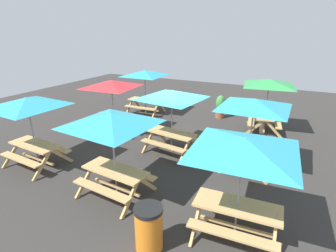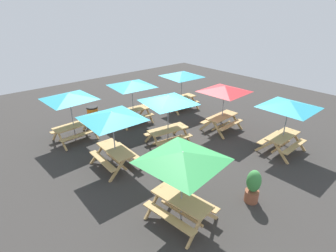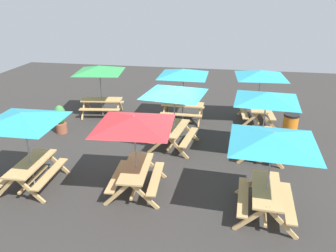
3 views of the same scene
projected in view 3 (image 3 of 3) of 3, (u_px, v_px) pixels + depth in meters
name	position (u px, v px, depth m)	size (l,w,h in m)	color
ground_plane	(165.00, 147.00, 12.04)	(26.92, 26.92, 0.00)	#33302D
picnic_table_0	(175.00, 95.00, 11.36)	(2.80, 2.80, 2.34)	tan
picnic_table_1	(260.00, 77.00, 13.63)	(2.82, 2.82, 2.34)	tan
picnic_table_2	(183.00, 76.00, 13.84)	(2.83, 2.83, 2.34)	tan
picnic_table_3	(266.00, 101.00, 10.70)	(2.82, 2.82, 2.34)	tan
picnic_table_4	(100.00, 73.00, 14.45)	(2.80, 2.80, 2.34)	tan
picnic_table_5	(24.00, 123.00, 8.94)	(2.83, 2.83, 2.34)	tan
picnic_table_6	(273.00, 144.00, 7.69)	(2.82, 2.82, 2.34)	tan
picnic_table_7	(134.00, 127.00, 8.68)	(2.82, 2.82, 2.34)	tan
trash_bin_orange	(290.00, 126.00, 12.66)	(0.59, 0.59, 0.98)	orange
potted_plant_0	(61.00, 119.00, 13.07)	(0.45, 0.45, 1.16)	#935138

